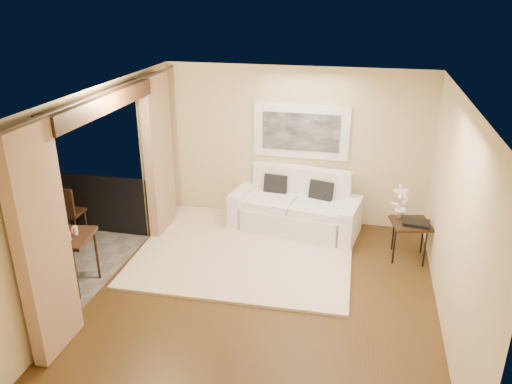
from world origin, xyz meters
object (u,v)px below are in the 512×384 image
(balcony_chair_near, at_px, (25,235))
(balcony_chair_far, at_px, (66,209))
(side_table, at_px, (411,226))
(orchid, at_px, (401,202))
(ice_bucket, at_px, (60,224))
(sofa, at_px, (296,209))
(bistro_table, at_px, (66,241))

(balcony_chair_near, bearing_deg, balcony_chair_far, 111.20)
(side_table, relative_size, balcony_chair_far, 0.72)
(balcony_chair_near, bearing_deg, orchid, 36.89)
(ice_bucket, bearing_deg, sofa, 38.96)
(sofa, relative_size, balcony_chair_near, 2.10)
(balcony_chair_far, bearing_deg, ice_bucket, 119.69)
(balcony_chair_far, height_order, ice_bucket, ice_bucket)
(orchid, distance_m, balcony_chair_near, 5.50)
(sofa, xyz_separation_m, balcony_chair_near, (-3.53, -2.31, 0.26))
(side_table, height_order, bistro_table, bistro_table)
(orchid, height_order, bistro_table, orchid)
(sofa, height_order, orchid, orchid)
(bistro_table, bearing_deg, balcony_chair_far, 122.64)
(orchid, xyz_separation_m, bistro_table, (-4.43, -1.98, -0.16))
(side_table, bearing_deg, orchid, 140.33)
(orchid, bearing_deg, bistro_table, -155.88)
(bistro_table, relative_size, balcony_chair_near, 0.73)
(bistro_table, relative_size, balcony_chair_far, 0.86)
(side_table, bearing_deg, balcony_chair_near, -162.73)
(side_table, bearing_deg, bistro_table, -158.17)
(side_table, height_order, balcony_chair_far, balcony_chair_far)
(side_table, xyz_separation_m, balcony_chair_far, (-5.43, -0.54, -0.02))
(sofa, bearing_deg, bistro_table, -128.88)
(bistro_table, bearing_deg, sofa, 41.92)
(balcony_chair_near, height_order, ice_bucket, balcony_chair_near)
(sofa, relative_size, bistro_table, 2.87)
(orchid, bearing_deg, balcony_chair_near, -160.80)
(orchid, xyz_separation_m, balcony_chair_far, (-5.26, -0.68, -0.34))
(balcony_chair_far, xyz_separation_m, ice_bucket, (0.69, -1.16, 0.36))
(orchid, height_order, balcony_chair_near, orchid)
(balcony_chair_far, distance_m, balcony_chair_near, 1.13)
(side_table, relative_size, ice_bucket, 3.27)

